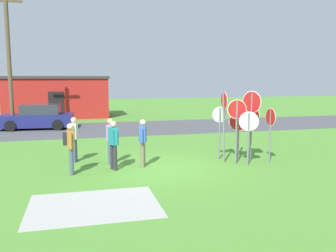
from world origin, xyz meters
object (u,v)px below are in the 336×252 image
(stop_sign_far_back, at_px, (251,113))
(person_in_dark_shirt, at_px, (113,143))
(parked_car_on_street, at_px, (38,118))
(person_in_blue, at_px, (110,138))
(utility_pole, at_px, (9,59))
(stop_sign_tallest, at_px, (270,126))
(person_holding_notes, at_px, (74,136))
(stop_sign_low_front, at_px, (249,129))
(person_with_sunhat, at_px, (70,145))
(stop_sign_leaning_left, at_px, (224,116))
(person_on_left, at_px, (143,140))
(stop_sign_leaning_right, at_px, (220,125))
(stop_sign_nearest, at_px, (239,128))
(stop_sign_center_cluster, at_px, (237,121))
(stop_sign_rear_left, at_px, (237,122))
(stop_sign_rear_right, at_px, (251,123))

(stop_sign_far_back, height_order, person_in_dark_shirt, stop_sign_far_back)
(parked_car_on_street, relative_size, person_in_blue, 2.62)
(utility_pole, relative_size, stop_sign_tallest, 3.95)
(person_in_blue, xyz_separation_m, person_holding_notes, (-1.30, 0.69, 0.03))
(stop_sign_low_front, height_order, person_with_sunhat, stop_sign_low_front)
(stop_sign_leaning_left, height_order, person_with_sunhat, stop_sign_leaning_left)
(person_holding_notes, height_order, person_on_left, same)
(utility_pole, relative_size, parked_car_on_street, 1.83)
(stop_sign_leaning_right, height_order, person_in_dark_shirt, stop_sign_leaning_right)
(stop_sign_nearest, height_order, stop_sign_center_cluster, stop_sign_center_cluster)
(utility_pole, bearing_deg, stop_sign_rear_left, -45.35)
(stop_sign_far_back, relative_size, person_holding_notes, 1.58)
(parked_car_on_street, relative_size, stop_sign_leaning_left, 1.67)
(person_in_dark_shirt, xyz_separation_m, person_with_sunhat, (-1.42, -0.25, 0.03))
(utility_pole, bearing_deg, person_in_blue, -63.52)
(stop_sign_tallest, relative_size, person_on_left, 1.21)
(stop_sign_center_cluster, bearing_deg, utility_pole, 130.44)
(parked_car_on_street, bearing_deg, stop_sign_tallest, -51.05)
(stop_sign_rear_left, distance_m, stop_sign_far_back, 0.96)
(utility_pole, relative_size, stop_sign_low_front, 4.13)
(stop_sign_center_cluster, distance_m, person_in_dark_shirt, 4.48)
(stop_sign_center_cluster, relative_size, person_holding_notes, 1.40)
(stop_sign_center_cluster, relative_size, person_with_sunhat, 1.40)
(stop_sign_nearest, bearing_deg, person_in_dark_shirt, -178.20)
(stop_sign_rear_left, height_order, stop_sign_rear_right, stop_sign_rear_left)
(stop_sign_tallest, bearing_deg, utility_pole, 133.70)
(stop_sign_leaning_right, distance_m, person_holding_notes, 5.53)
(parked_car_on_street, height_order, person_on_left, person_on_left)
(stop_sign_low_front, distance_m, person_holding_notes, 6.43)
(stop_sign_rear_left, relative_size, person_with_sunhat, 1.27)
(stop_sign_rear_right, xyz_separation_m, stop_sign_center_cluster, (-0.92, -0.68, 0.18))
(stop_sign_leaning_right, bearing_deg, person_in_dark_shirt, -172.27)
(stop_sign_tallest, bearing_deg, person_with_sunhat, 178.62)
(parked_car_on_street, relative_size, stop_sign_leaning_right, 2.15)
(stop_sign_far_back, relative_size, person_in_blue, 1.58)
(stop_sign_leaning_left, bearing_deg, stop_sign_tallest, -15.75)
(stop_sign_rear_left, relative_size, person_in_dark_shirt, 1.27)
(stop_sign_low_front, distance_m, stop_sign_leaning_left, 1.04)
(person_holding_notes, bearing_deg, stop_sign_leaning_left, -15.50)
(stop_sign_tallest, xyz_separation_m, stop_sign_leaning_left, (-1.64, 0.46, 0.39))
(person_in_dark_shirt, relative_size, person_on_left, 1.00)
(parked_car_on_street, height_order, person_with_sunhat, person_with_sunhat)
(person_with_sunhat, xyz_separation_m, person_in_blue, (1.40, 1.10, -0.03))
(utility_pole, relative_size, stop_sign_rear_right, 3.87)
(parked_car_on_street, bearing_deg, stop_sign_leaning_left, -55.29)
(stop_sign_rear_left, relative_size, person_on_left, 1.27)
(stop_sign_nearest, xyz_separation_m, person_on_left, (-3.65, 0.04, -0.33))
(utility_pole, relative_size, person_with_sunhat, 4.78)
(parked_car_on_street, relative_size, stop_sign_far_back, 1.66)
(utility_pole, height_order, stop_sign_low_front, utility_pole)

